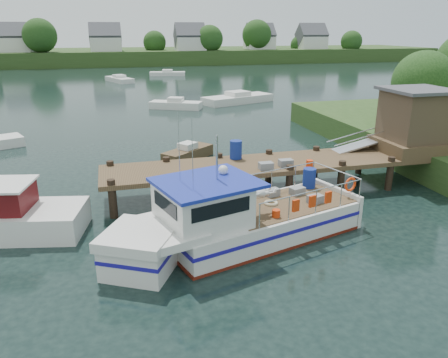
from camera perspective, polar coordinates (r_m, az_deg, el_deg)
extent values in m
plane|color=black|center=(19.99, 1.68, -1.93)|extent=(160.00, 160.00, 0.00)
cylinder|color=#332114|center=(31.23, 23.99, 7.02)|extent=(0.50, 0.50, 3.05)
sphere|color=#234619|center=(30.89, 24.60, 11.44)|extent=(3.90, 3.90, 3.90)
cube|color=#2F491E|center=(102.20, -12.16, 15.39)|extent=(140.00, 24.00, 3.00)
cylinder|color=#332114|center=(93.75, -22.64, 14.72)|extent=(0.60, 0.60, 4.80)
sphere|color=#234619|center=(93.64, -22.93, 16.88)|extent=(6.34, 6.34, 6.34)
cylinder|color=#332114|center=(95.07, -15.65, 14.95)|extent=(0.60, 0.60, 3.00)
sphere|color=#234619|center=(94.96, -15.77, 16.28)|extent=(3.96, 3.96, 3.96)
cylinder|color=#332114|center=(97.59, -8.97, 15.66)|extent=(0.60, 0.60, 3.60)
sphere|color=#234619|center=(97.48, -9.05, 17.22)|extent=(4.75, 4.75, 4.75)
cylinder|color=#332114|center=(95.45, -1.87, 15.98)|extent=(0.60, 0.60, 4.20)
sphere|color=#234619|center=(95.33, -1.89, 17.85)|extent=(5.54, 5.54, 5.54)
cylinder|color=#332114|center=(100.36, 4.25, 16.26)|extent=(0.60, 0.60, 4.80)
sphere|color=#234619|center=(100.26, 4.30, 18.29)|extent=(6.34, 6.34, 6.34)
cylinder|color=#332114|center=(106.29, 9.72, 15.72)|extent=(0.60, 0.60, 3.00)
sphere|color=#234619|center=(106.19, 9.79, 16.91)|extent=(3.96, 3.96, 3.96)
cylinder|color=#332114|center=(107.74, 16.17, 15.46)|extent=(0.60, 0.60, 3.60)
sphere|color=#234619|center=(107.64, 16.31, 16.87)|extent=(4.75, 4.75, 4.75)
cube|color=silver|center=(97.39, -25.56, 15.41)|extent=(6.00, 5.00, 3.00)
cube|color=#47474C|center=(97.35, -25.72, 16.51)|extent=(6.20, 5.09, 5.09)
cube|color=silver|center=(94.95, -15.16, 16.50)|extent=(6.00, 5.00, 3.00)
cube|color=#47474C|center=(94.91, -15.26, 17.64)|extent=(6.20, 5.09, 5.09)
cube|color=silver|center=(95.53, -4.47, 17.08)|extent=(6.00, 5.00, 3.00)
cube|color=#47474C|center=(95.49, -4.50, 18.22)|extent=(6.20, 5.09, 5.09)
cube|color=silver|center=(101.57, 4.64, 17.19)|extent=(6.00, 5.00, 3.00)
cube|color=#47474C|center=(101.53, 4.67, 18.26)|extent=(6.20, 5.09, 5.09)
cube|color=silver|center=(105.21, 11.30, 16.96)|extent=(6.00, 5.00, 3.00)
cube|color=#47474C|center=(105.17, 11.37, 17.99)|extent=(6.20, 5.09, 5.09)
cube|color=brown|center=(20.20, 7.17, 2.05)|extent=(16.00, 3.00, 0.20)
cylinder|color=black|center=(17.83, -14.32, -2.97)|extent=(0.32, 0.32, 1.90)
cylinder|color=black|center=(20.27, -14.47, -0.30)|extent=(0.32, 0.32, 1.90)
cylinder|color=black|center=(17.97, -6.35, -2.29)|extent=(0.32, 0.32, 1.90)
cylinder|color=black|center=(20.40, -7.45, 0.29)|extent=(0.32, 0.32, 1.90)
cylinder|color=black|center=(18.46, 1.34, -1.58)|extent=(0.32, 0.32, 1.90)
cylinder|color=black|center=(20.83, -0.63, 0.85)|extent=(0.32, 0.32, 1.90)
cylinder|color=black|center=(19.27, 8.51, -0.90)|extent=(0.32, 0.32, 1.90)
cylinder|color=black|center=(21.55, 5.84, 1.37)|extent=(0.32, 0.32, 1.90)
cylinder|color=black|center=(20.35, 15.01, -0.27)|extent=(0.32, 0.32, 1.90)
cylinder|color=black|center=(22.52, 11.82, 1.84)|extent=(0.32, 0.32, 1.90)
cylinder|color=black|center=(21.66, 20.79, 0.29)|extent=(0.32, 0.32, 1.90)
cylinder|color=black|center=(23.71, 17.25, 2.25)|extent=(0.32, 0.32, 1.90)
cylinder|color=black|center=(23.17, 25.85, 0.79)|extent=(0.32, 0.32, 1.90)
cylinder|color=black|center=(25.10, 22.13, 2.60)|extent=(0.32, 0.32, 1.90)
cube|color=brown|center=(23.55, 23.30, 4.09)|extent=(3.20, 3.00, 0.60)
cube|color=#4A3929|center=(23.27, 23.74, 7.41)|extent=(2.60, 2.60, 2.40)
cube|color=#47474C|center=(23.08, 24.17, 10.56)|extent=(3.00, 3.00, 0.15)
cube|color=#A5A8AD|center=(22.97, 17.37, 4.31)|extent=(3.34, 0.90, 0.79)
cylinder|color=silver|center=(22.53, 18.02, 5.27)|extent=(3.34, 0.05, 0.76)
cylinder|color=silver|center=(23.19, 16.97, 5.75)|extent=(3.34, 0.05, 0.76)
cube|color=slate|center=(18.88, 5.49, 1.73)|extent=(0.60, 0.40, 0.30)
cube|color=slate|center=(19.42, 8.07, 2.11)|extent=(0.60, 0.40, 0.30)
cylinder|color=red|center=(19.56, 11.11, 2.03)|extent=(0.30, 0.30, 0.28)
cylinder|color=navy|center=(20.30, 1.56, 3.86)|extent=(0.56, 0.56, 0.85)
cube|color=silver|center=(15.85, 4.88, -5.74)|extent=(7.38, 4.59, 1.06)
cube|color=silver|center=(13.91, -10.87, -9.76)|extent=(2.64, 2.64, 1.06)
cube|color=silver|center=(13.61, -11.04, -7.30)|extent=(2.87, 2.92, 0.32)
cube|color=silver|center=(13.91, -7.48, -6.61)|extent=(2.50, 3.03, 0.28)
cube|color=#1B128F|center=(15.79, 4.90, -5.30)|extent=(7.48, 4.65, 0.13)
cube|color=#1B128F|center=(13.85, -10.90, -9.28)|extent=(2.69, 2.69, 0.13)
cube|color=#60190D|center=(16.05, 4.83, -7.30)|extent=(7.47, 4.63, 0.13)
cube|color=brown|center=(16.26, 8.09, -3.14)|extent=(5.46, 3.78, 0.04)
cube|color=silver|center=(18.00, 14.18, -2.85)|extent=(0.96, 2.69, 1.24)
cube|color=silver|center=(14.19, -2.83, -3.38)|extent=(3.14, 3.02, 1.38)
cube|color=black|center=(13.11, -0.34, -3.99)|extent=(1.95, 0.61, 0.46)
cube|color=black|center=(15.09, -5.03, -0.92)|extent=(1.95, 0.61, 0.46)
cube|color=black|center=(13.57, -7.67, -3.36)|extent=(0.50, 1.59, 0.46)
cube|color=#19289C|center=(14.01, -2.22, -0.46)|extent=(3.75, 3.44, 0.11)
cylinder|color=silver|center=(13.94, -0.94, 2.83)|extent=(0.09, 0.09, 1.47)
cylinder|color=silver|center=(12.94, -4.14, 3.19)|extent=(0.03, 0.03, 2.20)
cylinder|color=silver|center=(13.74, -5.90, 4.08)|extent=(0.03, 0.03, 2.20)
sphere|color=silver|center=(14.64, -0.10, 1.19)|extent=(0.41, 0.41, 0.33)
cylinder|color=silver|center=(15.15, 11.65, -1.53)|extent=(4.41, 1.34, 0.04)
cylinder|color=silver|center=(16.98, 5.91, 1.02)|extent=(4.41, 1.34, 0.04)
cylinder|color=silver|center=(17.56, 14.48, 1.11)|extent=(0.75, 2.43, 0.04)
cylinder|color=silver|center=(13.97, 4.67, -4.91)|extent=(0.05, 0.05, 0.87)
cylinder|color=silver|center=(15.93, -0.64, -1.76)|extent=(0.05, 0.05, 0.87)
cylinder|color=silver|center=(14.65, 8.47, -3.90)|extent=(0.05, 0.05, 0.87)
cylinder|color=silver|center=(16.53, 2.92, -1.00)|extent=(0.05, 0.05, 0.87)
cylinder|color=silver|center=(15.40, 11.92, -2.96)|extent=(0.05, 0.05, 0.87)
cylinder|color=silver|center=(17.19, 6.22, -0.29)|extent=(0.05, 0.05, 0.87)
cylinder|color=silver|center=(16.19, 15.03, -2.10)|extent=(0.05, 0.05, 0.87)
cylinder|color=silver|center=(17.91, 9.27, 0.36)|extent=(0.05, 0.05, 0.87)
cylinder|color=silver|center=(16.87, 17.32, -1.46)|extent=(0.05, 0.05, 0.87)
cylinder|color=silver|center=(18.53, 11.55, 0.85)|extent=(0.05, 0.05, 0.87)
cube|color=slate|center=(16.39, 11.82, -2.60)|extent=(0.63, 0.51, 0.29)
cube|color=slate|center=(17.08, 9.54, -1.55)|extent=(0.63, 0.51, 0.29)
cube|color=slate|center=(16.80, 6.35, -1.75)|extent=(0.58, 0.48, 0.29)
cylinder|color=navy|center=(17.84, 11.08, 0.10)|extent=(0.64, 0.64, 0.81)
cylinder|color=red|center=(14.97, 6.81, -4.51)|extent=(0.34, 0.34, 0.28)
torus|color=#BFB28C|center=(16.05, 6.15, -3.15)|extent=(0.64, 0.64, 0.11)
torus|color=red|center=(17.22, 16.18, -0.69)|extent=(0.57, 0.25, 0.57)
cube|color=red|center=(14.78, 9.36, -3.45)|extent=(0.27, 0.16, 0.41)
cube|color=red|center=(15.24, 11.47, -2.88)|extent=(0.27, 0.16, 0.41)
cube|color=red|center=(15.72, 13.46, -2.34)|extent=(0.27, 0.16, 0.41)
imported|color=silver|center=(14.82, 3.92, -1.90)|extent=(0.54, 0.67, 1.62)
cube|color=#4D0C0E|center=(17.53, -26.80, -2.16)|extent=(2.10, 2.10, 0.93)
cube|color=silver|center=(17.37, -27.03, -0.65)|extent=(2.33, 2.33, 0.08)
cube|color=brown|center=(25.32, -4.74, 3.29)|extent=(3.31, 3.03, 0.62)
cube|color=silver|center=(25.20, -4.77, 4.32)|extent=(1.24, 1.22, 0.40)
cube|color=silver|center=(72.92, -7.39, 13.48)|extent=(5.89, 2.93, 0.61)
cube|color=silver|center=(72.88, -7.41, 13.84)|extent=(1.80, 1.62, 0.39)
cube|color=silver|center=(41.97, -6.31, 9.57)|extent=(5.05, 3.54, 0.67)
cube|color=silver|center=(41.89, -6.33, 10.26)|extent=(1.71, 1.62, 0.43)
cube|color=silver|center=(45.16, 1.81, 10.38)|extent=(7.84, 4.98, 0.74)
cube|color=silver|center=(45.08, 1.81, 11.09)|extent=(2.57, 2.40, 0.48)
cube|color=silver|center=(65.22, -13.50, 12.51)|extent=(3.99, 6.27, 0.64)
cube|color=silver|center=(65.18, -13.53, 12.93)|extent=(1.92, 2.06, 0.41)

